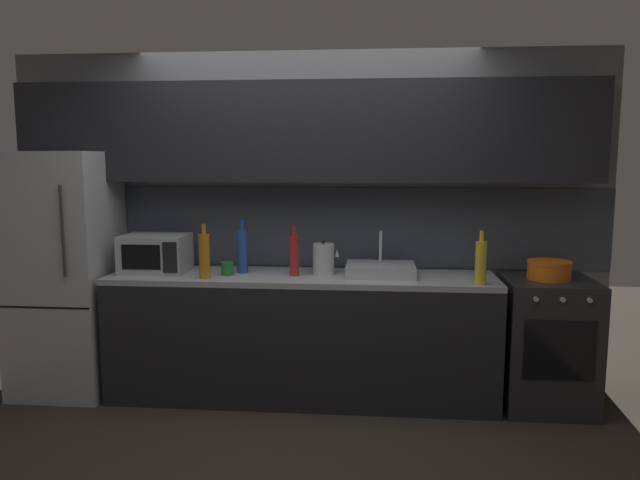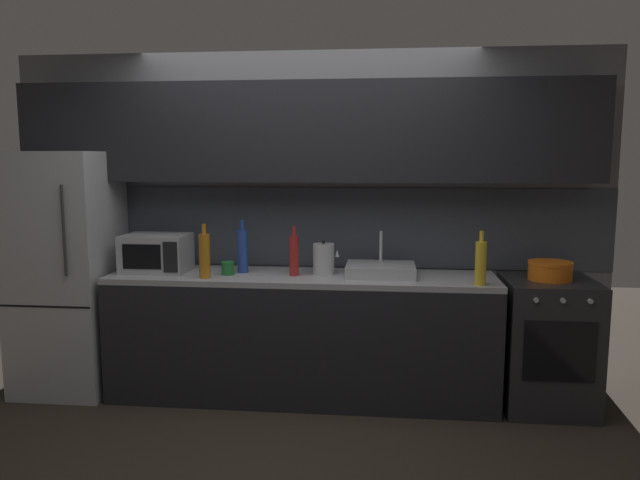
# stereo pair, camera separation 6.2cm
# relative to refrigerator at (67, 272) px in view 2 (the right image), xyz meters

# --- Properties ---
(ground_plane) EXTENTS (10.00, 10.00, 0.00)m
(ground_plane) POSITION_rel_refrigerator_xyz_m (1.74, -0.90, -0.88)
(ground_plane) COLOR #2D261E
(back_wall) EXTENTS (4.47, 0.44, 2.50)m
(back_wall) POSITION_rel_refrigerator_xyz_m (1.74, 0.30, 0.67)
(back_wall) COLOR slate
(back_wall) RESTS_ON ground
(counter_run) EXTENTS (2.73, 0.60, 0.90)m
(counter_run) POSITION_rel_refrigerator_xyz_m (1.74, 0.00, -0.43)
(counter_run) COLOR black
(counter_run) RESTS_ON ground
(refrigerator) EXTENTS (0.68, 0.69, 1.76)m
(refrigerator) POSITION_rel_refrigerator_xyz_m (0.00, 0.00, 0.00)
(refrigerator) COLOR #ADAFB5
(refrigerator) RESTS_ON ground
(oven_range) EXTENTS (0.60, 0.62, 0.90)m
(oven_range) POSITION_rel_refrigerator_xyz_m (3.45, -0.00, -0.43)
(oven_range) COLOR #232326
(oven_range) RESTS_ON ground
(microwave) EXTENTS (0.46, 0.35, 0.27)m
(microwave) POSITION_rel_refrigerator_xyz_m (0.68, 0.02, 0.15)
(microwave) COLOR #A8AAAF
(microwave) RESTS_ON counter_run
(sink_basin) EXTENTS (0.48, 0.38, 0.30)m
(sink_basin) POSITION_rel_refrigerator_xyz_m (2.30, 0.03, 0.06)
(sink_basin) COLOR #ADAFB5
(sink_basin) RESTS_ON counter_run
(kettle) EXTENTS (0.19, 0.15, 0.24)m
(kettle) POSITION_rel_refrigerator_xyz_m (1.90, 0.04, 0.13)
(kettle) COLOR #B7BABF
(kettle) RESTS_ON counter_run
(wine_bottle_amber) EXTENTS (0.08, 0.08, 0.38)m
(wine_bottle_amber) POSITION_rel_refrigerator_xyz_m (1.10, -0.18, 0.18)
(wine_bottle_amber) COLOR #B27019
(wine_bottle_amber) RESTS_ON counter_run
(wine_bottle_red) EXTENTS (0.07, 0.07, 0.35)m
(wine_bottle_red) POSITION_rel_refrigerator_xyz_m (1.70, -0.03, 0.16)
(wine_bottle_red) COLOR #A82323
(wine_bottle_red) RESTS_ON counter_run
(wine_bottle_blue) EXTENTS (0.08, 0.08, 0.38)m
(wine_bottle_blue) POSITION_rel_refrigerator_xyz_m (1.31, 0.04, 0.18)
(wine_bottle_blue) COLOR #234299
(wine_bottle_blue) RESTS_ON counter_run
(wine_bottle_yellow) EXTENTS (0.07, 0.07, 0.35)m
(wine_bottle_yellow) POSITION_rel_refrigerator_xyz_m (2.95, -0.22, 0.17)
(wine_bottle_yellow) COLOR gold
(wine_bottle_yellow) RESTS_ON counter_run
(mug_green) EXTENTS (0.09, 0.09, 0.09)m
(mug_green) POSITION_rel_refrigerator_xyz_m (1.23, -0.05, 0.06)
(mug_green) COLOR #1E6B2D
(mug_green) RESTS_ON counter_run
(cooking_pot) EXTENTS (0.29, 0.29, 0.13)m
(cooking_pot) POSITION_rel_refrigerator_xyz_m (3.45, 0.00, 0.08)
(cooking_pot) COLOR orange
(cooking_pot) RESTS_ON oven_range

